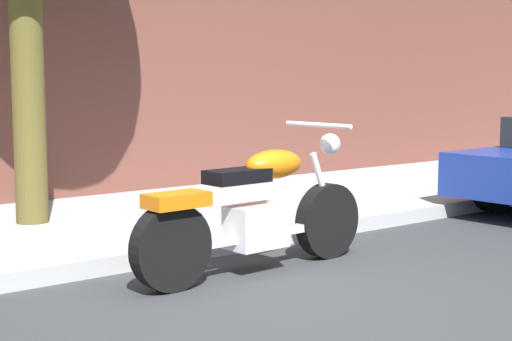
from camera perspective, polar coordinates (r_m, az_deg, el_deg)
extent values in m
plane|color=#303335|center=(5.18, 1.71, -9.57)|extent=(60.00, 60.00, 0.00)
cube|color=#A6A6A6|center=(7.41, -11.89, -4.14)|extent=(22.66, 2.86, 0.14)
cylinder|color=black|center=(6.37, 5.24, -3.67)|extent=(0.61, 0.16, 0.61)
cylinder|color=black|center=(5.39, -6.22, -5.62)|extent=(0.61, 0.16, 0.61)
cube|color=silver|center=(5.84, 0.00, -4.10)|extent=(0.45, 0.30, 0.32)
cube|color=silver|center=(5.85, 0.00, -4.78)|extent=(1.39, 0.16, 0.06)
ellipsoid|color=#D1660C|center=(5.89, 1.32, 0.46)|extent=(0.53, 0.29, 0.22)
cube|color=black|center=(5.66, -1.37, -0.41)|extent=(0.49, 0.27, 0.10)
cube|color=#D1660C|center=(5.35, -5.82, -2.16)|extent=(0.45, 0.26, 0.10)
cylinder|color=silver|center=(6.28, 4.89, -1.22)|extent=(0.27, 0.06, 0.58)
cylinder|color=silver|center=(6.19, 4.55, 3.35)|extent=(0.07, 0.70, 0.04)
sphere|color=silver|center=(6.30, 5.43, 1.94)|extent=(0.17, 0.17, 0.17)
cylinder|color=silver|center=(5.82, -2.90, -5.15)|extent=(0.80, 0.13, 0.09)
cylinder|color=black|center=(8.90, 16.92, -0.84)|extent=(0.65, 0.25, 0.64)
cylinder|color=brown|center=(7.33, -16.33, 6.60)|extent=(0.29, 0.29, 2.93)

